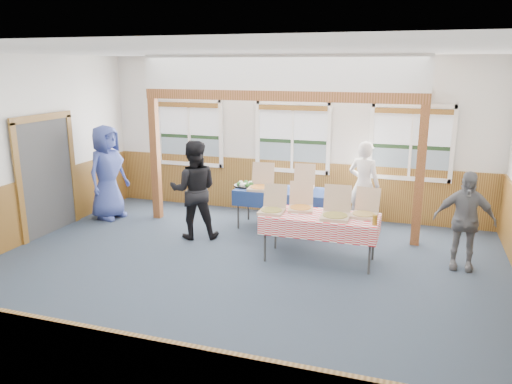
{
  "coord_description": "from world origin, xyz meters",
  "views": [
    {
      "loc": [
        2.44,
        -6.32,
        3.03
      ],
      "look_at": [
        0.03,
        1.0,
        1.05
      ],
      "focal_mm": 35.0,
      "sensor_mm": 36.0,
      "label": 1
    }
  ],
  "objects_px": {
    "woman_black": "(194,190)",
    "person_grey": "(464,221)",
    "table_right": "(320,218)",
    "woman_white": "(364,185)",
    "man_blue": "(107,172)",
    "table_left": "(283,192)"
  },
  "relations": [
    {
      "from": "woman_black",
      "to": "person_grey",
      "type": "xyz_separation_m",
      "value": [
        4.45,
        -0.02,
        -0.12
      ]
    },
    {
      "from": "table_right",
      "to": "woman_white",
      "type": "relative_size",
      "value": 1.15
    },
    {
      "from": "man_blue",
      "to": "person_grey",
      "type": "relative_size",
      "value": 1.24
    },
    {
      "from": "table_left",
      "to": "man_blue",
      "type": "distance_m",
      "value": 3.54
    },
    {
      "from": "table_right",
      "to": "person_grey",
      "type": "xyz_separation_m",
      "value": [
        2.11,
        0.38,
        0.06
      ]
    },
    {
      "from": "table_left",
      "to": "table_right",
      "type": "bearing_deg",
      "value": -52.6
    },
    {
      "from": "woman_white",
      "to": "person_grey",
      "type": "xyz_separation_m",
      "value": [
        1.66,
        -1.51,
        -0.07
      ]
    },
    {
      "from": "table_right",
      "to": "man_blue",
      "type": "relative_size",
      "value": 1.02
    },
    {
      "from": "table_left",
      "to": "woman_white",
      "type": "xyz_separation_m",
      "value": [
        1.43,
        0.5,
        0.13
      ]
    },
    {
      "from": "table_left",
      "to": "person_grey",
      "type": "relative_size",
      "value": 1.18
    },
    {
      "from": "man_blue",
      "to": "woman_black",
      "type": "bearing_deg",
      "value": -93.51
    },
    {
      "from": "table_right",
      "to": "man_blue",
      "type": "height_order",
      "value": "man_blue"
    },
    {
      "from": "woman_black",
      "to": "man_blue",
      "type": "height_order",
      "value": "man_blue"
    },
    {
      "from": "woman_black",
      "to": "woman_white",
      "type": "bearing_deg",
      "value": -173.15
    },
    {
      "from": "woman_white",
      "to": "man_blue",
      "type": "distance_m",
      "value": 5.03
    },
    {
      "from": "table_left",
      "to": "person_grey",
      "type": "height_order",
      "value": "person_grey"
    },
    {
      "from": "table_right",
      "to": "person_grey",
      "type": "bearing_deg",
      "value": -1.02
    },
    {
      "from": "woman_white",
      "to": "table_left",
      "type": "bearing_deg",
      "value": 35.52
    },
    {
      "from": "table_right",
      "to": "woman_white",
      "type": "xyz_separation_m",
      "value": [
        0.45,
        1.9,
        0.13
      ]
    },
    {
      "from": "man_blue",
      "to": "table_left",
      "type": "bearing_deg",
      "value": -72.05
    },
    {
      "from": "table_left",
      "to": "person_grey",
      "type": "bearing_deg",
      "value": -15.86
    },
    {
      "from": "table_left",
      "to": "woman_white",
      "type": "distance_m",
      "value": 1.52
    }
  ]
}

